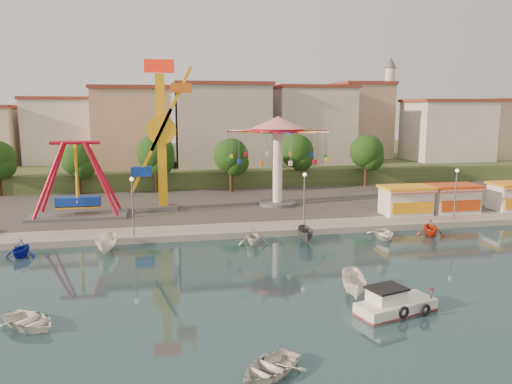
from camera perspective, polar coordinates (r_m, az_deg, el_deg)
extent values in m
plane|color=#132B35|center=(34.79, -1.24, -10.53)|extent=(200.00, 200.00, 0.00)
cube|color=#9E998E|center=(95.07, -7.61, 2.50)|extent=(200.00, 100.00, 0.60)
cube|color=#4C4944|center=(63.46, -5.85, -0.74)|extent=(90.00, 28.00, 0.01)
cube|color=#384C26|center=(99.89, -7.80, 3.53)|extent=(200.00, 60.00, 3.00)
cube|color=#59595E|center=(56.15, -19.57, -2.47)|extent=(10.00, 5.00, 0.30)
cube|color=#1336AC|center=(55.87, -19.65, -1.02)|extent=(4.50, 1.40, 1.00)
cylinder|color=red|center=(55.12, -20.02, 5.33)|extent=(5.00, 0.40, 0.40)
cube|color=#59595E|center=(57.36, -10.52, -1.72)|extent=(3.00, 3.00, 0.50)
cube|color=#FFB315|center=(56.40, -10.74, 5.52)|extent=(1.00, 1.00, 15.00)
cube|color=red|center=(56.43, -11.02, 13.95)|extent=(3.20, 0.50, 1.40)
cylinder|color=#FFB315|center=(55.51, -10.79, 7.00)|extent=(3.20, 0.50, 3.20)
cube|color=#FFB315|center=(55.28, -9.68, 9.34)|extent=(4.80, 0.35, 9.09)
cube|color=orange|center=(55.36, -8.56, 11.69)|extent=(2.20, 1.20, 1.00)
cylinder|color=#59595E|center=(58.92, 2.45, -1.32)|extent=(4.40, 4.40, 0.40)
cylinder|color=white|center=(58.26, 2.49, 2.84)|extent=(1.10, 1.10, 9.00)
cylinder|color=red|center=(57.90, 2.52, 7.07)|extent=(6.00, 6.00, 0.50)
cone|color=red|center=(57.87, 2.52, 7.96)|extent=(6.40, 6.40, 1.40)
cube|color=white|center=(56.05, 16.73, -1.04)|extent=(5.00, 3.00, 2.80)
cube|color=#FAA116|center=(55.79, 16.81, 0.52)|extent=(5.40, 3.40, 0.25)
cube|color=red|center=(54.37, 17.62, -0.12)|extent=(5.00, 0.77, 0.43)
cube|color=white|center=(58.85, 21.58, -0.82)|extent=(5.00, 3.00, 2.80)
cube|color=#C94010|center=(58.61, 21.68, 0.67)|extent=(5.40, 3.40, 0.25)
cube|color=red|center=(57.26, 22.57, 0.06)|extent=(5.00, 0.77, 0.43)
cylinder|color=#59595E|center=(46.12, -13.90, -1.76)|extent=(0.14, 0.14, 5.00)
cylinder|color=#59595E|center=(47.99, 5.54, -1.08)|extent=(0.14, 0.14, 5.00)
cylinder|color=#59595E|center=(54.69, 21.83, -0.41)|extent=(0.14, 0.14, 5.00)
cylinder|color=#382314|center=(72.77, -27.25, 0.99)|extent=(0.44, 0.44, 3.60)
cylinder|color=#382314|center=(69.90, -19.53, 1.12)|extent=(0.44, 0.44, 3.40)
sphere|color=black|center=(69.56, -19.66, 3.50)|extent=(4.35, 4.35, 4.35)
cylinder|color=#382314|center=(68.65, -11.31, 1.56)|extent=(0.44, 0.44, 3.92)
sphere|color=black|center=(68.27, -11.41, 4.37)|extent=(5.02, 5.02, 5.02)
cylinder|color=#382314|center=(67.90, -2.85, 1.54)|extent=(0.44, 0.44, 3.66)
sphere|color=black|center=(67.53, -2.87, 4.18)|extent=(4.68, 4.68, 4.68)
cylinder|color=#382314|center=(72.85, 4.63, 2.13)|extent=(0.44, 0.44, 3.80)
sphere|color=black|center=(72.49, 4.66, 4.69)|extent=(4.86, 4.86, 4.86)
cylinder|color=#382314|center=(74.48, 12.44, 2.08)|extent=(0.44, 0.44, 3.77)
sphere|color=black|center=(74.14, 12.53, 4.57)|extent=(4.83, 4.83, 4.83)
cube|color=silver|center=(85.18, -21.81, 5.81)|extent=(12.33, 9.01, 8.63)
cube|color=tan|center=(84.26, -12.92, 7.11)|extent=(11.95, 9.28, 11.23)
cube|color=beige|center=(81.87, -3.21, 6.55)|extent=(12.59, 10.50, 9.20)
cube|color=beige|center=(88.00, 5.26, 6.76)|extent=(10.75, 9.23, 9.24)
cube|color=tan|center=(90.86, 13.75, 7.24)|extent=(12.77, 10.96, 11.21)
cube|color=silver|center=(95.02, 20.69, 7.33)|extent=(8.23, 8.98, 12.36)
cube|color=beige|center=(105.76, 24.75, 6.27)|extent=(11.59, 10.93, 8.76)
cylinder|color=silver|center=(95.66, 14.89, 8.73)|extent=(1.80, 1.80, 16.00)
cylinder|color=#59595E|center=(95.74, 15.02, 11.72)|extent=(2.80, 2.80, 0.30)
cone|color=#59595E|center=(95.99, 15.13, 14.11)|extent=(2.20, 2.20, 2.00)
cube|color=white|center=(31.35, 15.68, -12.65)|extent=(5.25, 3.18, 0.89)
cube|color=red|center=(31.43, 15.66, -13.02)|extent=(5.25, 3.18, 0.16)
cube|color=white|center=(30.92, 14.66, -11.46)|extent=(2.30, 1.97, 0.89)
cube|color=black|center=(30.74, 14.70, -10.60)|extent=(2.55, 2.22, 0.12)
torus|color=black|center=(30.49, 16.54, -13.05)|extent=(0.77, 0.40, 0.75)
torus|color=black|center=(31.16, 18.80, -12.66)|extent=(0.77, 0.40, 0.75)
imported|color=white|center=(31.01, -24.52, -13.25)|extent=(4.61, 4.54, 0.78)
imported|color=silver|center=(23.96, 1.48, -19.39)|extent=(4.40, 4.24, 0.74)
imported|color=white|center=(33.23, 11.17, -10.32)|extent=(2.45, 4.16, 1.51)
imported|color=#121BA0|center=(44.92, -25.30, -5.84)|extent=(2.86, 3.16, 1.44)
imported|color=white|center=(43.71, -16.67, -5.70)|extent=(1.92, 3.96, 1.47)
imported|color=silver|center=(44.17, -0.37, -5.06)|extent=(2.66, 3.06, 1.57)
imported|color=#505055|center=(45.31, 5.69, -4.87)|extent=(1.93, 3.71, 1.36)
imported|color=white|center=(48.04, 14.34, -4.66)|extent=(3.37, 4.15, 0.76)
imported|color=red|center=(50.15, 19.31, -3.83)|extent=(3.29, 3.56, 1.56)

